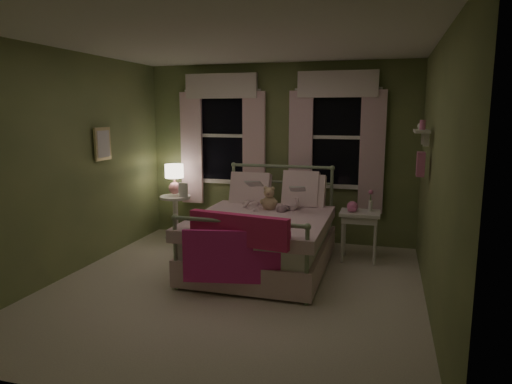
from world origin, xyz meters
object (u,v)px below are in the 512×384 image
(child_left, at_px, (252,184))
(child_right, at_px, (293,191))
(table_lamp, at_px, (174,176))
(nightstand_right, at_px, (360,219))
(bed, at_px, (264,237))
(teddy_bear, at_px, (269,200))
(nightstand_left, at_px, (175,211))

(child_left, height_order, child_right, child_left)
(table_lamp, relative_size, nightstand_right, 0.71)
(bed, distance_m, teddy_bear, 0.50)
(table_lamp, xyz_separation_m, nightstand_right, (2.76, -0.36, -0.40))
(bed, bearing_deg, nightstand_right, 26.48)
(child_right, height_order, table_lamp, child_right)
(bed, relative_size, table_lamp, 4.48)
(teddy_bear, xyz_separation_m, nightstand_left, (-1.64, 0.64, -0.37))
(teddy_bear, distance_m, table_lamp, 1.77)
(child_right, distance_m, teddy_bear, 0.34)
(child_right, xyz_separation_m, nightstand_right, (0.84, 0.12, -0.34))
(child_left, height_order, table_lamp, child_left)
(bed, height_order, table_lamp, bed)
(child_left, relative_size, nightstand_right, 1.22)
(teddy_bear, height_order, table_lamp, table_lamp)
(child_left, distance_m, table_lamp, 1.44)
(child_right, xyz_separation_m, table_lamp, (-1.92, 0.48, 0.06))
(child_right, relative_size, nightstand_right, 1.01)
(nightstand_left, bearing_deg, bed, -29.10)
(child_right, xyz_separation_m, nightstand_left, (-1.92, 0.48, -0.47))
(bed, bearing_deg, table_lamp, 150.90)
(child_left, bearing_deg, child_right, 157.92)
(nightstand_left, relative_size, nightstand_right, 1.02)
(teddy_bear, xyz_separation_m, nightstand_right, (1.12, 0.28, -0.24))
(table_lamp, bearing_deg, teddy_bear, -21.37)
(child_right, distance_m, table_lamp, 1.98)
(table_lamp, height_order, nightstand_right, table_lamp)
(bed, distance_m, child_right, 0.73)
(bed, height_order, nightstand_left, bed)
(child_right, bearing_deg, bed, 82.44)
(bed, xyz_separation_m, table_lamp, (-1.64, 0.92, 0.58))
(nightstand_left, bearing_deg, child_left, -19.56)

